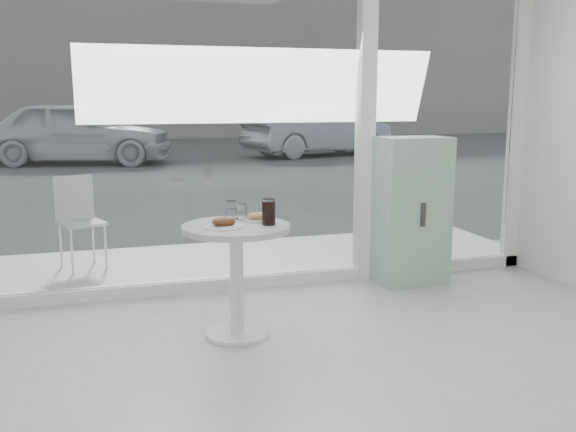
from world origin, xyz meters
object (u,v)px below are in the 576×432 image
object	(u,v)px
car_silver	(319,130)
main_table	(236,257)
mint_cabinet	(412,211)
cola_glass	(269,212)
patio_chair	(79,216)
water_tumbler_b	(242,213)
car_white	(76,132)
plate_donut	(256,218)
plate_fritter	(224,223)
water_tumbler_a	(232,211)

from	to	relation	value
car_silver	main_table	bearing A→B (deg)	142.19
mint_cabinet	cola_glass	bearing A→B (deg)	-150.33
patio_chair	main_table	bearing A→B (deg)	-83.20
mint_cabinet	water_tumbler_b	world-z (taller)	mint_cabinet
mint_cabinet	water_tumbler_b	distance (m)	1.80
car_white	plate_donut	distance (m)	12.63
plate_donut	water_tumbler_b	xyz separation A→B (m)	(-0.09, 0.06, 0.03)
car_silver	cola_glass	bearing A→B (deg)	143.06
mint_cabinet	plate_fritter	bearing A→B (deg)	-154.47
main_table	water_tumbler_b	xyz separation A→B (m)	(0.08, 0.17, 0.27)
plate_donut	car_silver	bearing A→B (deg)	68.56
plate_donut	cola_glass	world-z (taller)	cola_glass
mint_cabinet	plate_donut	xyz separation A→B (m)	(-1.57, -0.73, 0.15)
cola_glass	plate_fritter	bearing A→B (deg)	-179.03
main_table	water_tumbler_b	size ratio (longest dim) A/B	6.97
car_silver	plate_fritter	xyz separation A→B (m)	(-5.37, -13.19, 0.09)
plate_fritter	water_tumbler_a	xyz separation A→B (m)	(0.11, 0.30, 0.03)
car_silver	plate_donut	bearing A→B (deg)	142.66
patio_chair	cola_glass	size ratio (longest dim) A/B	4.91
car_silver	water_tumbler_a	size ratio (longest dim) A/B	34.94
plate_fritter	water_tumbler_a	bearing A→B (deg)	69.45
water_tumbler_a	water_tumbler_b	xyz separation A→B (m)	(0.06, -0.07, -0.01)
main_table	water_tumbler_a	world-z (taller)	water_tumbler_a
water_tumbler_a	cola_glass	world-z (taller)	cola_glass
main_table	car_white	distance (m)	12.73
plate_fritter	water_tumbler_b	xyz separation A→B (m)	(0.17, 0.23, 0.02)
main_table	mint_cabinet	size ratio (longest dim) A/B	0.60
cola_glass	car_silver	bearing A→B (deg)	68.97
plate_fritter	cola_glass	distance (m)	0.30
car_silver	water_tumbler_b	bearing A→B (deg)	142.24
plate_fritter	plate_donut	distance (m)	0.31
water_tumbler_b	car_silver	bearing A→B (deg)	68.14
car_silver	water_tumbler_a	xyz separation A→B (m)	(-5.26, -12.90, 0.11)
car_white	water_tumbler_a	xyz separation A→B (m)	(1.26, -12.43, 0.04)
car_white	plate_donut	bearing A→B (deg)	-158.78
main_table	plate_fritter	xyz separation A→B (m)	(-0.09, -0.06, 0.25)
mint_cabinet	car_silver	bearing A→B (deg)	73.29
water_tumbler_a	water_tumbler_b	size ratio (longest dim) A/B	1.12
main_table	car_silver	world-z (taller)	car_silver
patio_chair	water_tumbler_b	world-z (taller)	patio_chair
car_white	car_silver	size ratio (longest dim) A/B	1.06
patio_chair	plate_fritter	xyz separation A→B (m)	(0.95, -2.11, 0.27)
car_white	plate_fritter	size ratio (longest dim) A/B	17.86
main_table	cola_glass	distance (m)	0.37
patio_chair	plate_fritter	world-z (taller)	patio_chair
cola_glass	plate_donut	bearing A→B (deg)	104.39
patio_chair	car_silver	xyz separation A→B (m)	(6.32, 11.08, 0.18)
plate_donut	cola_glass	distance (m)	0.18
plate_donut	cola_glass	size ratio (longest dim) A/B	1.18
water_tumbler_b	plate_fritter	bearing A→B (deg)	-126.54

